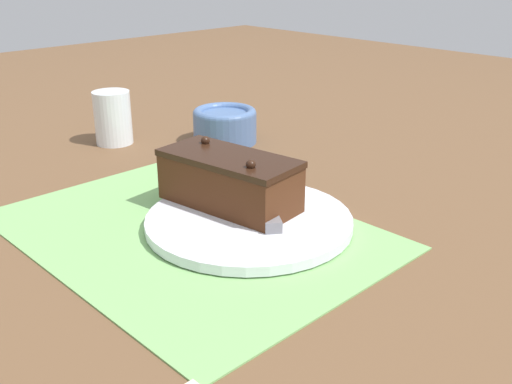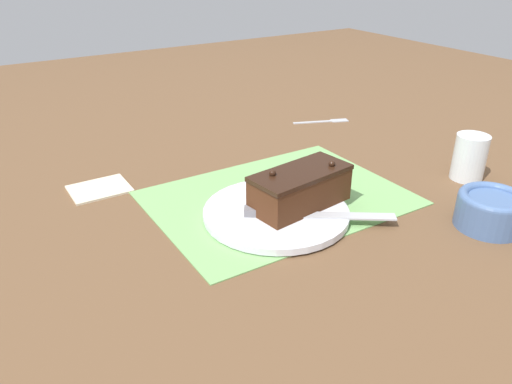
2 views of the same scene
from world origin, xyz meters
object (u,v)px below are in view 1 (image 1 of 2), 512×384
(chocolate_cake, at_px, (227,179))
(serving_knife, at_px, (261,202))
(small_bowl, at_px, (225,124))
(drinking_glass, at_px, (113,118))
(cake_plate, at_px, (249,221))

(chocolate_cake, height_order, serving_knife, chocolate_cake)
(chocolate_cake, xyz_separation_m, small_bowl, (0.24, -0.21, -0.02))
(chocolate_cake, distance_m, drinking_glass, 0.37)
(serving_knife, bearing_deg, chocolate_cake, 160.63)
(serving_knife, height_order, small_bowl, small_bowl)
(serving_knife, distance_m, small_bowl, 0.33)
(drinking_glass, bearing_deg, chocolate_cake, 170.52)
(cake_plate, height_order, chocolate_cake, chocolate_cake)
(cake_plate, bearing_deg, chocolate_cake, -9.46)
(cake_plate, distance_m, chocolate_cake, 0.06)
(drinking_glass, bearing_deg, small_bowl, -132.39)
(cake_plate, height_order, drinking_glass, drinking_glass)
(serving_knife, relative_size, small_bowl, 2.00)
(small_bowl, bearing_deg, cake_plate, 143.30)
(cake_plate, relative_size, chocolate_cake, 1.34)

